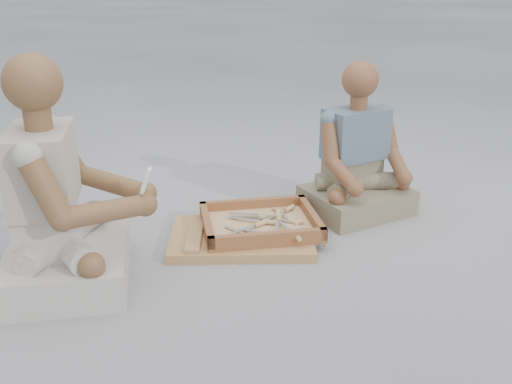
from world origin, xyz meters
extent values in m
plane|color=#9F9EA4|center=(0.00, 0.00, 0.00)|extent=(60.00, 60.00, 0.00)
cube|color=#925C38|center=(-0.11, 0.30, 0.02)|extent=(0.74, 0.56, 0.04)
cube|color=brown|center=(-0.01, 0.34, 0.05)|extent=(0.56, 0.45, 0.02)
cube|color=brown|center=(-0.01, 0.54, 0.09)|extent=(0.55, 0.05, 0.05)
cube|color=brown|center=(-0.02, 0.13, 0.09)|extent=(0.55, 0.05, 0.05)
cube|color=brown|center=(0.24, 0.33, 0.09)|extent=(0.05, 0.44, 0.05)
cube|color=brown|center=(-0.27, 0.34, 0.09)|extent=(0.05, 0.44, 0.05)
cube|color=tan|center=(-0.01, 0.34, 0.07)|extent=(0.49, 0.39, 0.01)
cube|color=silver|center=(-0.14, 0.27, 0.08)|extent=(0.10, 0.13, 0.00)
cylinder|color=tan|center=(-0.08, 0.18, 0.08)|extent=(0.06, 0.07, 0.02)
cube|color=silver|center=(0.08, 0.39, 0.08)|extent=(0.12, 0.11, 0.00)
cylinder|color=tan|center=(0.16, 0.46, 0.08)|extent=(0.07, 0.06, 0.02)
cube|color=silver|center=(0.05, 0.25, 0.08)|extent=(0.07, 0.14, 0.00)
cylinder|color=tan|center=(0.09, 0.35, 0.08)|extent=(0.05, 0.07, 0.02)
cube|color=silver|center=(-0.06, 0.37, 0.08)|extent=(0.14, 0.08, 0.00)
cylinder|color=tan|center=(0.03, 0.32, 0.08)|extent=(0.07, 0.05, 0.02)
cube|color=silver|center=(-0.07, 0.24, 0.08)|extent=(0.14, 0.08, 0.00)
cylinder|color=tan|center=(0.03, 0.18, 0.08)|extent=(0.07, 0.05, 0.02)
cube|color=silver|center=(-0.08, 0.41, 0.08)|extent=(0.15, 0.04, 0.00)
cylinder|color=tan|center=(0.03, 0.39, 0.08)|extent=(0.07, 0.03, 0.02)
cube|color=silver|center=(-0.07, 0.43, 0.09)|extent=(0.15, 0.06, 0.00)
cylinder|color=tan|center=(0.03, 0.40, 0.09)|extent=(0.07, 0.04, 0.02)
cube|color=silver|center=(-0.11, 0.26, 0.08)|extent=(0.14, 0.08, 0.00)
cylinder|color=tan|center=(-0.02, 0.31, 0.08)|extent=(0.07, 0.05, 0.02)
cube|color=silver|center=(0.09, 0.24, 0.09)|extent=(0.04, 0.15, 0.00)
cylinder|color=tan|center=(0.11, 0.13, 0.09)|extent=(0.03, 0.07, 0.02)
cube|color=silver|center=(0.06, 0.27, 0.09)|extent=(0.05, 0.15, 0.00)
cylinder|color=tan|center=(0.09, 0.38, 0.09)|extent=(0.04, 0.07, 0.02)
cube|color=silver|center=(0.06, 0.35, 0.08)|extent=(0.14, 0.08, 0.00)
cylinder|color=tan|center=(0.16, 0.31, 0.08)|extent=(0.07, 0.05, 0.02)
cube|color=silver|center=(0.11, 0.42, 0.07)|extent=(0.07, 0.15, 0.00)
cylinder|color=tan|center=(0.15, 0.31, 0.07)|extent=(0.05, 0.07, 0.02)
cube|color=tan|center=(0.07, 0.28, 0.00)|extent=(0.02, 0.02, 0.00)
cube|color=tan|center=(0.27, 0.17, 0.00)|extent=(0.02, 0.02, 0.00)
cube|color=tan|center=(0.23, 0.33, 0.00)|extent=(0.02, 0.02, 0.00)
cube|color=tan|center=(0.34, 0.26, 0.00)|extent=(0.02, 0.02, 0.00)
cube|color=tan|center=(0.27, 0.34, 0.00)|extent=(0.02, 0.02, 0.00)
cube|color=tan|center=(-0.19, 0.07, 0.00)|extent=(0.02, 0.02, 0.00)
cube|color=tan|center=(0.04, 0.56, 0.00)|extent=(0.02, 0.02, 0.00)
cube|color=tan|center=(0.09, 0.11, 0.00)|extent=(0.02, 0.02, 0.00)
cube|color=tan|center=(-0.27, 0.35, 0.00)|extent=(0.02, 0.02, 0.00)
cube|color=silver|center=(-0.88, 0.10, 0.08)|extent=(0.49, 0.61, 0.16)
cube|color=silver|center=(-0.94, 0.10, 0.25)|extent=(0.22, 0.34, 0.19)
cube|color=#B5ADA1|center=(-0.93, 0.10, 0.50)|extent=(0.24, 0.38, 0.31)
sphere|color=brown|center=(-0.92, 0.10, 0.83)|extent=(0.22, 0.22, 0.22)
sphere|color=brown|center=(-0.55, 0.15, 0.34)|extent=(0.10, 0.10, 0.10)
sphere|color=brown|center=(-0.55, 0.03, 0.34)|extent=(0.10, 0.10, 0.10)
cube|color=gray|center=(0.56, 0.53, 0.07)|extent=(0.61, 0.54, 0.13)
cube|color=gray|center=(0.54, 0.58, 0.21)|extent=(0.32, 0.25, 0.16)
cube|color=slate|center=(0.54, 0.58, 0.42)|extent=(0.36, 0.28, 0.26)
sphere|color=brown|center=(0.55, 0.57, 0.70)|extent=(0.18, 0.18, 0.18)
sphere|color=brown|center=(0.76, 0.41, 0.22)|extent=(0.08, 0.08, 0.08)
sphere|color=brown|center=(0.46, 0.32, 0.22)|extent=(0.08, 0.08, 0.08)
cube|color=white|center=(-0.54, 0.03, 0.44)|extent=(0.06, 0.05, 0.10)
cube|color=black|center=(-0.54, 0.03, 0.45)|extent=(0.02, 0.03, 0.03)
camera|label=1|loc=(-0.54, -2.11, 1.22)|focal=40.00mm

